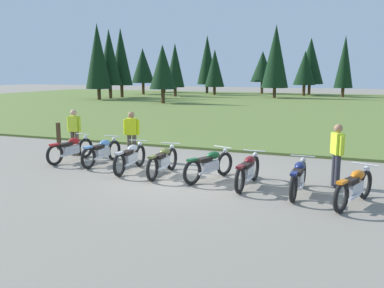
{
  "coord_description": "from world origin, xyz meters",
  "views": [
    {
      "loc": [
        4.38,
        -10.67,
        3.0
      ],
      "look_at": [
        0.0,
        0.6,
        0.9
      ],
      "focal_mm": 39.04,
      "sensor_mm": 36.0,
      "label": 1
    }
  ],
  "objects_px": {
    "motorcycle_silver": "(130,157)",
    "motorcycle_navy": "(299,177)",
    "motorcycle_british_green": "(209,165)",
    "motorcycle_red": "(71,149)",
    "trail_marker_post": "(59,136)",
    "rider_checking_bike": "(74,130)",
    "rider_in_hivis_vest": "(132,133)",
    "motorcycle_olive": "(163,161)",
    "motorcycle_maroon": "(248,170)",
    "motorcycle_sky_blue": "(102,151)",
    "motorcycle_orange": "(354,187)",
    "rider_with_back_turned": "(337,152)"
  },
  "relations": [
    {
      "from": "motorcycle_red",
      "to": "motorcycle_navy",
      "type": "xyz_separation_m",
      "value": [
        7.65,
        -1.15,
        0.0
      ]
    },
    {
      "from": "motorcycle_navy",
      "to": "trail_marker_post",
      "type": "relative_size",
      "value": 2.01
    },
    {
      "from": "motorcycle_olive",
      "to": "motorcycle_navy",
      "type": "distance_m",
      "value": 3.98
    },
    {
      "from": "motorcycle_sky_blue",
      "to": "motorcycle_maroon",
      "type": "relative_size",
      "value": 1.0
    },
    {
      "from": "motorcycle_sky_blue",
      "to": "rider_in_hivis_vest",
      "type": "bearing_deg",
      "value": 60.0
    },
    {
      "from": "motorcycle_red",
      "to": "motorcycle_british_green",
      "type": "height_order",
      "value": "same"
    },
    {
      "from": "motorcycle_olive",
      "to": "motorcycle_sky_blue",
      "type": "bearing_deg",
      "value": 166.46
    },
    {
      "from": "motorcycle_sky_blue",
      "to": "motorcycle_orange",
      "type": "height_order",
      "value": "same"
    },
    {
      "from": "motorcycle_silver",
      "to": "motorcycle_navy",
      "type": "bearing_deg",
      "value": -7.26
    },
    {
      "from": "motorcycle_maroon",
      "to": "motorcycle_silver",
      "type": "bearing_deg",
      "value": 173.89
    },
    {
      "from": "motorcycle_silver",
      "to": "rider_checking_bike",
      "type": "bearing_deg",
      "value": 155.37
    },
    {
      "from": "motorcycle_red",
      "to": "motorcycle_sky_blue",
      "type": "height_order",
      "value": "same"
    },
    {
      "from": "motorcycle_sky_blue",
      "to": "motorcycle_olive",
      "type": "relative_size",
      "value": 1.0
    },
    {
      "from": "motorcycle_british_green",
      "to": "motorcycle_maroon",
      "type": "xyz_separation_m",
      "value": [
        1.17,
        -0.28,
        0.0
      ]
    },
    {
      "from": "rider_checking_bike",
      "to": "motorcycle_navy",
      "type": "bearing_deg",
      "value": -14.16
    },
    {
      "from": "motorcycle_navy",
      "to": "motorcycle_orange",
      "type": "height_order",
      "value": "same"
    },
    {
      "from": "rider_checking_bike",
      "to": "motorcycle_silver",
      "type": "bearing_deg",
      "value": -24.63
    },
    {
      "from": "motorcycle_sky_blue",
      "to": "motorcycle_maroon",
      "type": "height_order",
      "value": "same"
    },
    {
      "from": "motorcycle_olive",
      "to": "motorcycle_orange",
      "type": "xyz_separation_m",
      "value": [
        5.23,
        -0.97,
        0.0
      ]
    },
    {
      "from": "motorcycle_orange",
      "to": "rider_in_hivis_vest",
      "type": "relative_size",
      "value": 1.2
    },
    {
      "from": "motorcycle_sky_blue",
      "to": "trail_marker_post",
      "type": "relative_size",
      "value": 2.01
    },
    {
      "from": "motorcycle_orange",
      "to": "trail_marker_post",
      "type": "xyz_separation_m",
      "value": [
        -10.81,
        3.3,
        0.08
      ]
    },
    {
      "from": "rider_checking_bike",
      "to": "motorcycle_british_green",
      "type": "bearing_deg",
      "value": -15.14
    },
    {
      "from": "motorcycle_red",
      "to": "trail_marker_post",
      "type": "height_order",
      "value": "trail_marker_post"
    },
    {
      "from": "motorcycle_silver",
      "to": "motorcycle_orange",
      "type": "distance_m",
      "value": 6.46
    },
    {
      "from": "motorcycle_sky_blue",
      "to": "motorcycle_british_green",
      "type": "xyz_separation_m",
      "value": [
        3.91,
        -0.61,
        0.0
      ]
    },
    {
      "from": "motorcycle_red",
      "to": "rider_checking_bike",
      "type": "bearing_deg",
      "value": 119.5
    },
    {
      "from": "motorcycle_silver",
      "to": "rider_with_back_turned",
      "type": "distance_m",
      "value": 5.95
    },
    {
      "from": "motorcycle_orange",
      "to": "trail_marker_post",
      "type": "distance_m",
      "value": 11.3
    },
    {
      "from": "motorcycle_olive",
      "to": "rider_with_back_turned",
      "type": "height_order",
      "value": "rider_with_back_turned"
    },
    {
      "from": "motorcycle_red",
      "to": "motorcycle_olive",
      "type": "distance_m",
      "value": 3.76
    },
    {
      "from": "motorcycle_red",
      "to": "motorcycle_navy",
      "type": "relative_size",
      "value": 1.0
    },
    {
      "from": "motorcycle_british_green",
      "to": "rider_with_back_turned",
      "type": "xyz_separation_m",
      "value": [
        3.33,
        0.53,
        0.51
      ]
    },
    {
      "from": "rider_checking_bike",
      "to": "rider_with_back_turned",
      "type": "relative_size",
      "value": 1.0
    },
    {
      "from": "motorcycle_british_green",
      "to": "motorcycle_navy",
      "type": "distance_m",
      "value": 2.56
    },
    {
      "from": "motorcycle_sky_blue",
      "to": "motorcycle_olive",
      "type": "height_order",
      "value": "same"
    },
    {
      "from": "motorcycle_red",
      "to": "motorcycle_olive",
      "type": "bearing_deg",
      "value": -9.33
    },
    {
      "from": "rider_checking_bike",
      "to": "rider_in_hivis_vest",
      "type": "bearing_deg",
      "value": 1.26
    },
    {
      "from": "motorcycle_silver",
      "to": "motorcycle_british_green",
      "type": "height_order",
      "value": "same"
    },
    {
      "from": "motorcycle_sky_blue",
      "to": "rider_checking_bike",
      "type": "distance_m",
      "value": 2.05
    },
    {
      "from": "motorcycle_maroon",
      "to": "motorcycle_red",
      "type": "bearing_deg",
      "value": 171.86
    },
    {
      "from": "motorcycle_sky_blue",
      "to": "rider_checking_bike",
      "type": "height_order",
      "value": "rider_checking_bike"
    },
    {
      "from": "motorcycle_red",
      "to": "motorcycle_maroon",
      "type": "bearing_deg",
      "value": -8.14
    },
    {
      "from": "motorcycle_british_green",
      "to": "motorcycle_orange",
      "type": "relative_size",
      "value": 1.0
    },
    {
      "from": "motorcycle_british_green",
      "to": "motorcycle_navy",
      "type": "height_order",
      "value": "same"
    },
    {
      "from": "motorcycle_red",
      "to": "motorcycle_navy",
      "type": "bearing_deg",
      "value": -8.54
    },
    {
      "from": "motorcycle_sky_blue",
      "to": "motorcycle_maroon",
      "type": "distance_m",
      "value": 5.16
    },
    {
      "from": "motorcycle_maroon",
      "to": "motorcycle_orange",
      "type": "bearing_deg",
      "value": -14.54
    },
    {
      "from": "motorcycle_red",
      "to": "motorcycle_maroon",
      "type": "height_order",
      "value": "same"
    },
    {
      "from": "motorcycle_maroon",
      "to": "rider_with_back_turned",
      "type": "height_order",
      "value": "rider_with_back_turned"
    }
  ]
}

